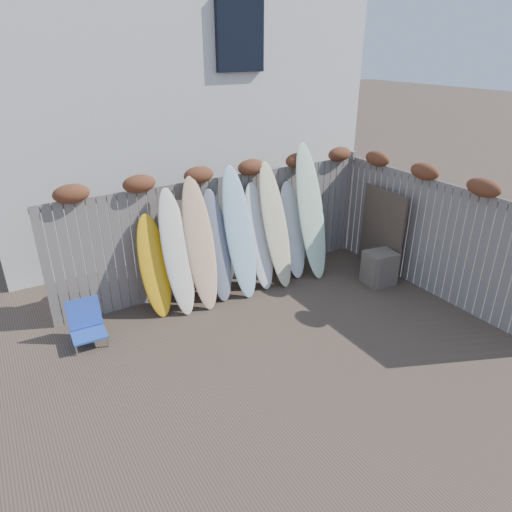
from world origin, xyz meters
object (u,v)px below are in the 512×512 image
surfboard_0 (154,266)px  lattice_panel (382,232)px  wooden_crate (379,268)px  beach_chair (86,324)px

surfboard_0 → lattice_panel: bearing=-9.1°
wooden_crate → surfboard_0: surfboard_0 is taller
wooden_crate → lattice_panel: 0.72m
beach_chair → surfboard_0: 1.34m
beach_chair → surfboard_0: size_ratio=0.38×
beach_chair → lattice_panel: 5.44m
wooden_crate → surfboard_0: size_ratio=0.36×
beach_chair → wooden_crate: bearing=-10.2°
lattice_panel → wooden_crate: bearing=-129.0°
wooden_crate → lattice_panel: size_ratio=0.38×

